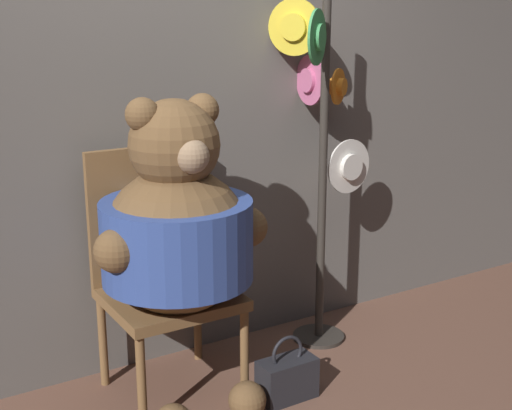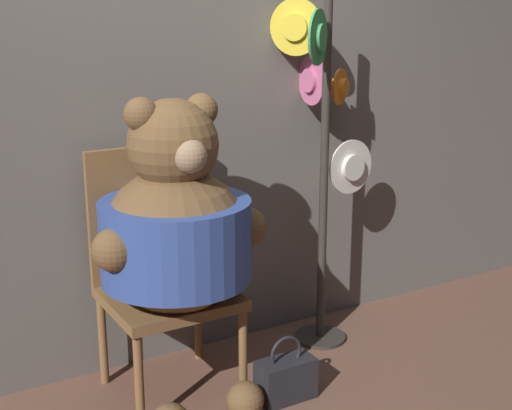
{
  "view_description": "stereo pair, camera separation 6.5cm",
  "coord_description": "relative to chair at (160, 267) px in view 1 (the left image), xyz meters",
  "views": [
    {
      "loc": [
        -1.33,
        -2.45,
        1.74
      ],
      "look_at": [
        0.37,
        0.32,
        0.84
      ],
      "focal_mm": 50.0,
      "sensor_mm": 36.0,
      "label": 1
    },
    {
      "loc": [
        -1.27,
        -2.48,
        1.74
      ],
      "look_at": [
        0.37,
        0.32,
        0.84
      ],
      "focal_mm": 50.0,
      "sensor_mm": 36.0,
      "label": 2
    }
  ],
  "objects": [
    {
      "name": "chair",
      "position": [
        0.0,
        0.0,
        0.0
      ],
      "size": [
        0.56,
        0.53,
        1.13
      ],
      "color": "brown",
      "rests_on": "ground_plane"
    },
    {
      "name": "teddy_bear",
      "position": [
        0.0,
        -0.19,
        0.22
      ],
      "size": [
        0.8,
        0.71,
        1.4
      ],
      "color": "brown",
      "rests_on": "ground_plane"
    },
    {
      "name": "hat_display_rack",
      "position": [
        0.93,
        0.03,
        0.5
      ],
      "size": [
        0.56,
        0.44,
        1.83
      ],
      "color": "#332D28",
      "rests_on": "ground_plane"
    },
    {
      "name": "handbag_on_ground",
      "position": [
        0.42,
        -0.43,
        -0.49
      ],
      "size": [
        0.27,
        0.14,
        0.31
      ],
      "color": "#232328",
      "rests_on": "ground_plane"
    },
    {
      "name": "wall_back",
      "position": [
        0.09,
        0.3,
        0.76
      ],
      "size": [
        8.0,
        0.1,
        2.71
      ],
      "color": "#66605B",
      "rests_on": "ground_plane"
    }
  ]
}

